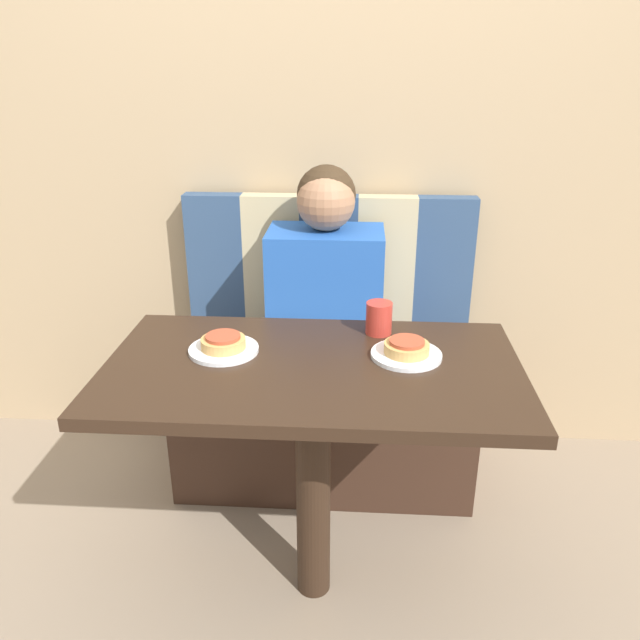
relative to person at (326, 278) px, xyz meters
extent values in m
plane|color=gray|center=(0.00, -0.61, -0.80)|extent=(12.00, 12.00, 0.00)
cube|color=tan|center=(0.00, 0.30, 0.50)|extent=(7.00, 0.05, 2.60)
cube|color=#382319|center=(0.00, 0.00, -0.57)|extent=(1.09, 0.51, 0.46)
cube|color=navy|center=(-0.43, 0.21, -0.05)|extent=(0.22, 0.07, 0.59)
cube|color=tan|center=(-0.22, 0.21, -0.05)|extent=(0.22, 0.07, 0.59)
cube|color=navy|center=(0.00, 0.21, -0.05)|extent=(0.22, 0.07, 0.59)
cube|color=tan|center=(0.22, 0.21, -0.05)|extent=(0.22, 0.07, 0.59)
cube|color=navy|center=(0.43, 0.21, -0.05)|extent=(0.22, 0.07, 0.59)
cube|color=black|center=(0.00, -0.61, -0.05)|extent=(1.10, 0.61, 0.03)
cylinder|color=black|center=(0.00, -0.61, -0.43)|extent=(0.10, 0.10, 0.74)
cube|color=#2356B2|center=(0.00, 0.00, -0.08)|extent=(0.40, 0.25, 0.51)
sphere|color=#9E7051|center=(0.00, 0.00, 0.27)|extent=(0.20, 0.20, 0.20)
sphere|color=#382819|center=(0.00, 0.02, 0.29)|extent=(0.20, 0.20, 0.20)
cylinder|color=white|center=(-0.25, -0.55, -0.03)|extent=(0.19, 0.19, 0.01)
cylinder|color=white|center=(0.25, -0.55, -0.03)|extent=(0.19, 0.19, 0.01)
cylinder|color=tan|center=(-0.25, -0.55, -0.01)|extent=(0.12, 0.12, 0.03)
cylinder|color=#AD472D|center=(-0.25, -0.55, 0.01)|extent=(0.09, 0.09, 0.01)
cylinder|color=tan|center=(0.25, -0.55, -0.01)|extent=(0.12, 0.12, 0.03)
cylinder|color=#AD472D|center=(0.25, -0.55, 0.01)|extent=(0.09, 0.09, 0.01)
cylinder|color=#B23328|center=(0.18, -0.39, 0.02)|extent=(0.08, 0.08, 0.09)
camera|label=1|loc=(0.11, -2.07, 0.71)|focal=35.00mm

